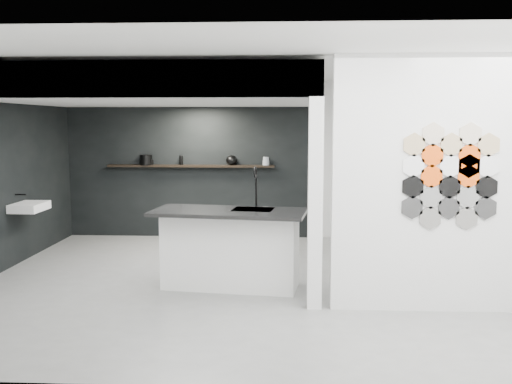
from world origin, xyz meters
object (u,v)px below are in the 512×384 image
(wall_basin, at_px, (29,207))
(kitchen_island, at_px, (231,247))
(bottle_dark, at_px, (181,160))
(kettle, at_px, (232,160))
(utensil_cup, at_px, (151,162))
(glass_bowl, at_px, (266,163))
(stockpot, at_px, (146,160))
(glass_vase, at_px, (266,161))
(partition_panel, at_px, (445,185))

(wall_basin, xyz_separation_m, kitchen_island, (3.05, -1.05, -0.34))
(kitchen_island, xyz_separation_m, bottle_dark, (-1.18, 3.12, 0.89))
(wall_basin, height_order, kettle, kettle)
(kettle, bearing_deg, wall_basin, -118.97)
(kettle, distance_m, utensil_cup, 1.45)
(glass_bowl, bearing_deg, wall_basin, -148.65)
(stockpot, xyz_separation_m, glass_vase, (2.16, 0.00, -0.02))
(stockpot, bearing_deg, wall_basin, -120.85)
(wall_basin, height_order, glass_vase, glass_vase)
(partition_panel, relative_size, bottle_dark, 16.79)
(partition_panel, bearing_deg, bottle_dark, 132.94)
(stockpot, height_order, glass_bowl, stockpot)
(partition_panel, xyz_separation_m, stockpot, (-4.23, 3.87, 0.01))
(utensil_cup, bearing_deg, kitchen_island, -61.10)
(utensil_cup, bearing_deg, bottle_dark, 0.00)
(wall_basin, bearing_deg, stockpot, 59.15)
(kitchen_island, relative_size, stockpot, 9.07)
(glass_vase, distance_m, bottle_dark, 1.52)
(bottle_dark, bearing_deg, glass_bowl, 0.00)
(partition_panel, distance_m, wall_basin, 5.78)
(partition_panel, distance_m, glass_vase, 4.39)
(glass_vase, bearing_deg, wall_basin, -148.65)
(wall_basin, height_order, glass_bowl, glass_bowl)
(glass_bowl, relative_size, utensil_cup, 1.32)
(wall_basin, distance_m, glass_vase, 4.01)
(glass_vase, bearing_deg, kitchen_island, -96.27)
(glass_bowl, bearing_deg, glass_vase, 0.00)
(glass_bowl, relative_size, bottle_dark, 0.73)
(stockpot, bearing_deg, utensil_cup, 0.00)
(kitchen_island, bearing_deg, wall_basin, 168.60)
(kettle, bearing_deg, glass_vase, 24.40)
(bottle_dark, height_order, utensil_cup, bottle_dark)
(utensil_cup, bearing_deg, glass_vase, 0.00)
(stockpot, bearing_deg, kettle, 0.00)
(partition_panel, xyz_separation_m, utensil_cup, (-4.14, 3.87, -0.03))
(wall_basin, height_order, bottle_dark, bottle_dark)
(wall_basin, bearing_deg, kettle, 36.64)
(glass_vase, distance_m, utensil_cup, 2.06)
(kettle, bearing_deg, stockpot, -155.60)
(kitchen_island, bearing_deg, glass_bowl, 91.35)
(kettle, xyz_separation_m, glass_vase, (0.61, 0.00, -0.01))
(kitchen_island, height_order, glass_vase, kitchen_island)
(partition_panel, xyz_separation_m, kitchen_island, (-2.42, 0.75, -0.89))
(wall_basin, relative_size, utensil_cup, 6.56)
(partition_panel, relative_size, stockpot, 12.84)
(glass_vase, relative_size, utensil_cup, 1.61)
(glass_vase, xyz_separation_m, bottle_dark, (-1.52, 0.00, 0.01))
(wall_basin, xyz_separation_m, glass_bowl, (3.39, 2.07, 0.51))
(partition_panel, xyz_separation_m, glass_bowl, (-2.08, 3.87, -0.04))
(partition_panel, distance_m, stockpot, 5.73)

